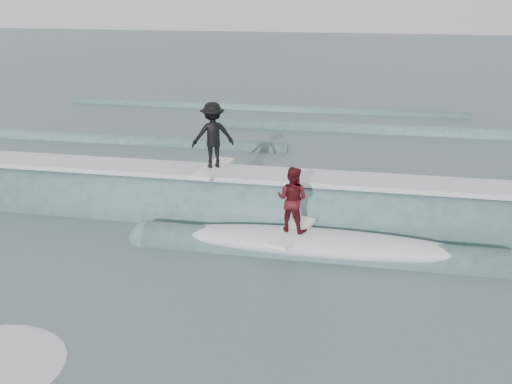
# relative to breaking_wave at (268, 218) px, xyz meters

# --- Properties ---
(ground) EXTENTS (160.00, 160.00, 0.00)m
(ground) POSITION_rel_breaking_wave_xyz_m (-0.19, -6.67, -0.04)
(ground) COLOR #374D51
(ground) RESTS_ON ground
(breaking_wave) EXTENTS (21.88, 4.04, 2.52)m
(breaking_wave) POSITION_rel_breaking_wave_xyz_m (0.00, 0.00, 0.00)
(breaking_wave) COLOR #3A6162
(breaking_wave) RESTS_ON ground
(surfer_black) EXTENTS (1.39, 2.05, 1.97)m
(surfer_black) POSITION_rel_breaking_wave_xyz_m (-1.63, 0.23, 2.26)
(surfer_black) COLOR white
(surfer_black) RESTS_ON ground
(surfer_red) EXTENTS (1.06, 2.07, 1.75)m
(surfer_red) POSITION_rel_breaking_wave_xyz_m (0.95, -1.97, 1.28)
(surfer_red) COLOR white
(surfer_red) RESTS_ON ground
(far_swells) EXTENTS (40.16, 8.65, 0.80)m
(far_swells) POSITION_rel_breaking_wave_xyz_m (-1.68, 10.98, -0.04)
(far_swells) COLOR #3A6162
(far_swells) RESTS_ON ground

